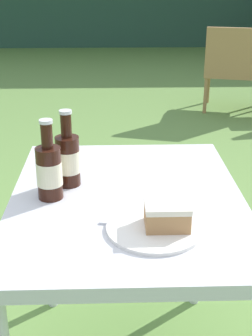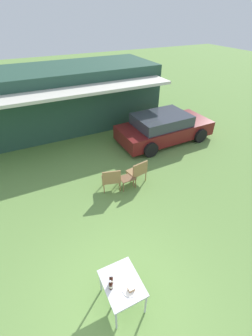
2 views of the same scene
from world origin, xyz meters
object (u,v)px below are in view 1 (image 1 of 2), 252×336
patio_table (127,218)px  cola_bottle_near (68,158)px  wicker_chair_cushioned (235,65)px  cake_on_plate (161,221)px  cola_bottle_far (49,170)px

patio_table → cola_bottle_near: size_ratio=3.61×
wicker_chair_cushioned → cola_bottle_near: 3.58m
patio_table → cola_bottle_near: (-0.18, 0.09, 0.16)m
cake_on_plate → cola_bottle_far: bearing=147.1°
cola_bottle_near → cola_bottle_far: bearing=-118.3°
cola_bottle_near → cola_bottle_far: (-0.05, -0.09, 0.00)m
wicker_chair_cushioned → cola_bottle_near: (-1.38, -3.28, 0.35)m
cake_on_plate → cola_bottle_far: 0.38m
cake_on_plate → cola_bottle_far: (-0.31, 0.20, 0.06)m
cake_on_plate → cola_bottle_near: (-0.27, 0.29, 0.06)m
patio_table → cola_bottle_near: cola_bottle_near is taller
cola_bottle_near → wicker_chair_cushioned: bearing=67.2°
patio_table → cake_on_plate: size_ratio=3.44×
patio_table → cola_bottle_near: 0.26m
cola_bottle_near → cola_bottle_far: size_ratio=1.00×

